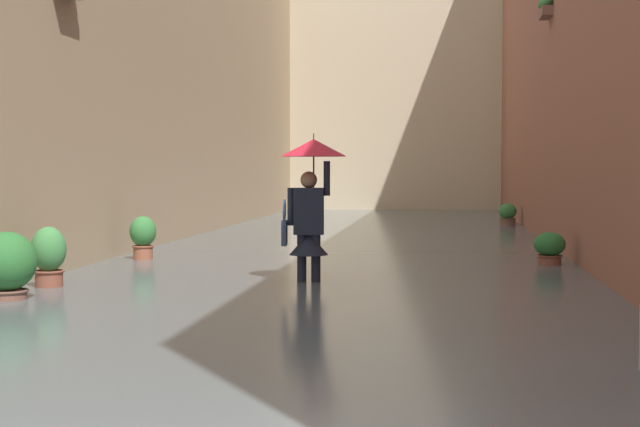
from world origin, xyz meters
name	(u,v)px	position (x,y,z in m)	size (l,w,h in m)	color
ground_plane	(355,254)	(0.00, -14.93, 0.00)	(74.64, 74.64, 0.00)	#605B56
flood_water	(355,249)	(0.00, -14.93, 0.09)	(8.08, 35.86, 0.19)	#515B60
building_facade_right	(123,46)	(4.54, -14.92, 4.01)	(2.04, 33.86, 8.02)	tan
building_facade_far	(396,63)	(0.00, -30.76, 5.32)	(10.88, 1.80, 10.65)	beige
person_wading	(310,191)	(0.04, -8.96, 1.35)	(0.84, 0.84, 2.08)	#2D2319
potted_plant_mid_left	(549,252)	(-3.24, -11.59, 0.38)	(0.47, 0.47, 0.67)	brown
potted_plant_far_right	(7,268)	(3.14, -6.91, 0.53)	(0.65, 0.65, 0.94)	brown
potted_plant_far_left	(508,217)	(-3.29, -21.35, 0.40)	(0.45, 0.45, 0.74)	brown
potted_plant_mid_right	(143,240)	(3.10, -11.60, 0.50)	(0.42, 0.42, 0.87)	#9E563D
potted_plant_near_right	(49,261)	(3.14, -8.04, 0.51)	(0.43, 0.43, 0.93)	brown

